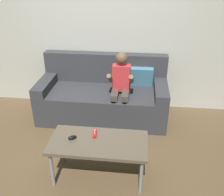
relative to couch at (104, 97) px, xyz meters
name	(u,v)px	position (x,y,z in m)	size (l,w,h in m)	color
ground_plane	(79,168)	(-0.12, -1.17, -0.31)	(9.36, 9.36, 0.00)	brown
wall_back	(99,25)	(-0.12, 0.39, 0.94)	(4.68, 0.05, 2.50)	beige
couch	(104,97)	(0.00, 0.00, 0.00)	(1.81, 0.80, 0.88)	#38383D
person_seated_on_couch	(121,86)	(0.26, -0.19, 0.28)	(0.34, 0.42, 1.02)	#4C4238
coffee_table	(98,145)	(0.13, -1.25, 0.10)	(0.99, 0.49, 0.45)	brown
game_remote_red_near_edge	(95,133)	(0.07, -1.14, 0.15)	(0.05, 0.14, 0.03)	red
nunchuk_black	(72,137)	(-0.14, -1.25, 0.16)	(0.10, 0.09, 0.05)	black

